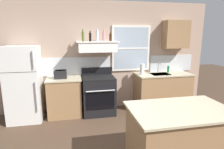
# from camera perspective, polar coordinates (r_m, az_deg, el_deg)

# --- Properties ---
(back_wall) EXTENTS (5.40, 0.11, 2.70)m
(back_wall) POSITION_cam_1_polar(r_m,az_deg,el_deg) (4.79, -1.50, 5.54)
(back_wall) COLOR tan
(back_wall) RESTS_ON ground_plane
(refrigerator) EXTENTS (0.70, 0.72, 1.67)m
(refrigerator) POSITION_cam_1_polar(r_m,az_deg,el_deg) (4.57, -25.14, -2.59)
(refrigerator) COLOR white
(refrigerator) RESTS_ON ground_plane
(counter_left_of_stove) EXTENTS (0.79, 0.63, 0.91)m
(counter_left_of_stove) POSITION_cam_1_polar(r_m,az_deg,el_deg) (4.61, -14.16, -6.56)
(counter_left_of_stove) COLOR #9E754C
(counter_left_of_stove) RESTS_ON ground_plane
(toaster) EXTENTS (0.30, 0.20, 0.19)m
(toaster) POSITION_cam_1_polar(r_m,az_deg,el_deg) (4.45, -15.41, 0.10)
(toaster) COLOR black
(toaster) RESTS_ON counter_left_of_stove
(stove_range) EXTENTS (0.76, 0.69, 1.09)m
(stove_range) POSITION_cam_1_polar(r_m,az_deg,el_deg) (4.59, -4.12, -6.15)
(stove_range) COLOR black
(stove_range) RESTS_ON ground_plane
(range_hood_shelf) EXTENTS (0.96, 0.52, 0.24)m
(range_hood_shelf) POSITION_cam_1_polar(r_m,az_deg,el_deg) (4.46, -4.51, 8.51)
(range_hood_shelf) COLOR white
(bottle_olive_oil_square) EXTENTS (0.06, 0.06, 0.27)m
(bottle_olive_oil_square) POSITION_cam_1_polar(r_m,az_deg,el_deg) (4.40, -8.82, 11.41)
(bottle_olive_oil_square) COLOR #4C601E
(bottle_olive_oil_square) RESTS_ON range_hood_shelf
(bottle_balsamic_dark) EXTENTS (0.06, 0.06, 0.24)m
(bottle_balsamic_dark) POSITION_cam_1_polar(r_m,az_deg,el_deg) (4.40, -6.64, 11.31)
(bottle_balsamic_dark) COLOR black
(bottle_balsamic_dark) RESTS_ON range_hood_shelf
(bottle_clear_tall) EXTENTS (0.06, 0.06, 0.30)m
(bottle_clear_tall) POSITION_cam_1_polar(r_m,az_deg,el_deg) (4.48, -4.52, 11.71)
(bottle_clear_tall) COLOR silver
(bottle_clear_tall) RESTS_ON range_hood_shelf
(bottle_rose_pink) EXTENTS (0.07, 0.07, 0.27)m
(bottle_rose_pink) POSITION_cam_1_polar(r_m,az_deg,el_deg) (4.53, -2.50, 11.56)
(bottle_rose_pink) COLOR #C67F84
(bottle_rose_pink) RESTS_ON range_hood_shelf
(bottle_brown_stout) EXTENTS (0.06, 0.06, 0.21)m
(bottle_brown_stout) POSITION_cam_1_polar(r_m,az_deg,el_deg) (4.56, -0.44, 11.27)
(bottle_brown_stout) COLOR #381E0F
(bottle_brown_stout) RESTS_ON range_hood_shelf
(counter_right_with_sink) EXTENTS (1.43, 0.63, 0.91)m
(counter_right_with_sink) POSITION_cam_1_polar(r_m,az_deg,el_deg) (5.12, 15.12, -4.71)
(counter_right_with_sink) COLOR #9E754C
(counter_right_with_sink) RESTS_ON ground_plane
(sink_faucet) EXTENTS (0.03, 0.17, 0.28)m
(sink_faucet) POSITION_cam_1_polar(r_m,az_deg,el_deg) (5.02, 14.00, 2.39)
(sink_faucet) COLOR silver
(sink_faucet) RESTS_ON counter_right_with_sink
(paper_towel_roll) EXTENTS (0.11, 0.11, 0.27)m
(paper_towel_roll) POSITION_cam_1_polar(r_m,az_deg,el_deg) (4.75, 9.16, 1.56)
(paper_towel_roll) COLOR white
(paper_towel_roll) RESTS_ON counter_right_with_sink
(dish_soap_bottle) EXTENTS (0.06, 0.06, 0.18)m
(dish_soap_bottle) POSITION_cam_1_polar(r_m,az_deg,el_deg) (5.16, 16.75, 1.54)
(dish_soap_bottle) COLOR #268C3F
(dish_soap_bottle) RESTS_ON counter_right_with_sink
(kitchen_island) EXTENTS (1.40, 0.90, 0.91)m
(kitchen_island) POSITION_cam_1_polar(r_m,az_deg,el_deg) (2.96, 19.56, -17.96)
(kitchen_island) COLOR #9E754C
(kitchen_island) RESTS_ON ground_plane
(upper_cabinet_right) EXTENTS (0.64, 0.32, 0.70)m
(upper_cabinet_right) POSITION_cam_1_polar(r_m,az_deg,el_deg) (5.20, 18.84, 11.47)
(upper_cabinet_right) COLOR #9E754C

